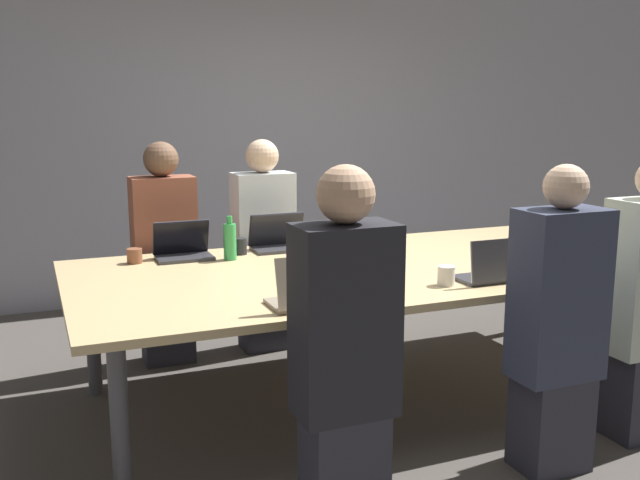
{
  "coord_description": "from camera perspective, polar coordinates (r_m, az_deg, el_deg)",
  "views": [
    {
      "loc": [
        -1.83,
        -3.54,
        1.68
      ],
      "look_at": [
        -0.33,
        0.1,
        0.93
      ],
      "focal_mm": 40.0,
      "sensor_mm": 36.0,
      "label": 1
    }
  ],
  "objects": [
    {
      "name": "bottle_near_midright",
      "position": [
        4.02,
        16.17,
        -1.26
      ],
      "size": [
        0.07,
        0.07,
        0.21
      ],
      "color": "green",
      "rests_on": "conference_table"
    },
    {
      "name": "laptop_near_left",
      "position": [
        3.21,
        -0.88,
        -4.19
      ],
      "size": [
        0.34,
        0.24,
        0.25
      ],
      "rotation": [
        0.0,
        0.0,
        3.14
      ],
      "color": "gray",
      "rests_on": "conference_table"
    },
    {
      "name": "bottle_far_left",
      "position": [
        4.21,
        -7.22,
        -0.08
      ],
      "size": [
        0.08,
        0.08,
        0.26
      ],
      "color": "green",
      "rests_on": "conference_table"
    },
    {
      "name": "curtain_wall",
      "position": [
        6.4,
        -5.83,
        8.26
      ],
      "size": [
        12.0,
        0.06,
        2.8
      ],
      "color": "#9999A3",
      "rests_on": "ground_plane"
    },
    {
      "name": "ground_plane",
      "position": [
        4.32,
        4.66,
        -12.06
      ],
      "size": [
        24.0,
        24.0,
        0.0
      ],
      "primitive_type": "plane",
      "color": "#4C4742"
    },
    {
      "name": "cup_near_midright",
      "position": [
        3.66,
        10.06,
        -2.83
      ],
      "size": [
        0.09,
        0.09,
        0.1
      ],
      "color": "white",
      "rests_on": "conference_table"
    },
    {
      "name": "stapler",
      "position": [
        4.02,
        5.16,
        -1.82
      ],
      "size": [
        0.07,
        0.16,
        0.05
      ],
      "rotation": [
        0.0,
        0.0,
        -0.18
      ],
      "color": "black",
      "rests_on": "conference_table"
    },
    {
      "name": "cup_far_left",
      "position": [
        4.24,
        -14.62,
        -1.24
      ],
      "size": [
        0.09,
        0.09,
        0.09
      ],
      "color": "brown",
      "rests_on": "conference_table"
    },
    {
      "name": "laptop_far_left",
      "position": [
        4.3,
        -10.92,
        -0.59
      ],
      "size": [
        0.33,
        0.22,
        0.22
      ],
      "color": "#333338",
      "rests_on": "conference_table"
    },
    {
      "name": "cup_near_left",
      "position": [
        3.34,
        2.84,
        -4.17
      ],
      "size": [
        0.09,
        0.09,
        0.08
      ],
      "color": "brown",
      "rests_on": "conference_table"
    },
    {
      "name": "cup_near_right",
      "position": [
        3.96,
        17.81,
        -2.11
      ],
      "size": [
        0.08,
        0.08,
        0.1
      ],
      "color": "red",
      "rests_on": "conference_table"
    },
    {
      "name": "person_near_midright",
      "position": [
        3.42,
        18.42,
        -6.57
      ],
      "size": [
        0.4,
        0.24,
        1.42
      ],
      "rotation": [
        0.0,
        0.0,
        3.14
      ],
      "color": "#2D2D38",
      "rests_on": "ground_plane"
    },
    {
      "name": "laptop_far_midleft",
      "position": [
        4.49,
        -3.35,
        0.09
      ],
      "size": [
        0.35,
        0.23,
        0.23
      ],
      "color": "#333338",
      "rests_on": "conference_table"
    },
    {
      "name": "laptop_near_right",
      "position": [
        4.06,
        21.15,
        -1.7
      ],
      "size": [
        0.34,
        0.25,
        0.26
      ],
      "rotation": [
        0.0,
        0.0,
        3.14
      ],
      "color": "gray",
      "rests_on": "conference_table"
    },
    {
      "name": "laptop_near_midright",
      "position": [
        3.78,
        13.82,
        -2.26
      ],
      "size": [
        0.36,
        0.23,
        0.23
      ],
      "rotation": [
        0.0,
        0.0,
        3.14
      ],
      "color": "#333338",
      "rests_on": "conference_table"
    },
    {
      "name": "conference_table",
      "position": [
        4.1,
        4.82,
        -2.66
      ],
      "size": [
        3.45,
        1.62,
        0.78
      ],
      "color": "#D6B77F",
      "rests_on": "ground_plane"
    },
    {
      "name": "person_near_left",
      "position": [
        2.86,
        1.98,
        -8.88
      ],
      "size": [
        0.4,
        0.24,
        1.46
      ],
      "rotation": [
        0.0,
        0.0,
        3.14
      ],
      "color": "#2D2D38",
      "rests_on": "ground_plane"
    },
    {
      "name": "person_far_left",
      "position": [
        4.72,
        -12.3,
        -1.3
      ],
      "size": [
        0.4,
        0.24,
        1.45
      ],
      "color": "#2D2D38",
      "rests_on": "ground_plane"
    },
    {
      "name": "cup_far_midleft",
      "position": [
        4.36,
        -6.34,
        -0.51
      ],
      "size": [
        0.07,
        0.07,
        0.1
      ],
      "color": "#232328",
      "rests_on": "conference_table"
    },
    {
      "name": "person_far_midleft",
      "position": [
        4.89,
        -4.54,
        -0.67
      ],
      "size": [
        0.4,
        0.24,
        1.45
      ],
      "color": "#2D2D38",
      "rests_on": "ground_plane"
    }
  ]
}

